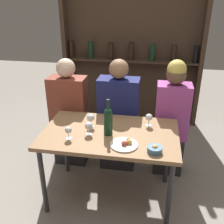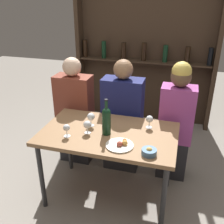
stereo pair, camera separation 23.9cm
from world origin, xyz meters
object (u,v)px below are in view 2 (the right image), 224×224
(wine_glass_0, at_px, (67,128))
(snack_bowl, at_px, (149,152))
(wine_glass_2, at_px, (91,117))
(seated_person_center, at_px, (122,120))
(wine_glass_3, at_px, (149,119))
(seated_person_right, at_px, (176,124))
(wine_glass_1, at_px, (87,125))
(wine_bottle, at_px, (106,120))
(food_plate_0, at_px, (121,145))
(seated_person_left, at_px, (75,115))

(wine_glass_0, bearing_deg, snack_bowl, -6.42)
(wine_glass_2, distance_m, seated_person_center, 0.54)
(wine_glass_3, height_order, seated_person_right, seated_person_right)
(wine_glass_1, distance_m, snack_bowl, 0.61)
(wine_bottle, bearing_deg, wine_glass_2, 149.76)
(wine_bottle, relative_size, wine_glass_2, 2.55)
(food_plate_0, height_order, seated_person_left, seated_person_left)
(wine_glass_0, distance_m, wine_glass_1, 0.18)
(wine_glass_1, distance_m, seated_person_left, 0.74)
(wine_bottle, distance_m, wine_glass_3, 0.41)
(wine_bottle, relative_size, seated_person_left, 0.26)
(snack_bowl, bearing_deg, wine_glass_3, 98.65)
(wine_glass_0, height_order, seated_person_left, seated_person_left)
(food_plate_0, bearing_deg, wine_glass_2, 142.91)
(seated_person_center, xyz_separation_m, seated_person_right, (0.57, -0.00, 0.04))
(wine_bottle, distance_m, seated_person_center, 0.62)
(food_plate_0, bearing_deg, snack_bowl, -13.58)
(wine_bottle, distance_m, wine_glass_2, 0.22)
(wine_glass_0, distance_m, seated_person_right, 1.15)
(wine_bottle, height_order, wine_glass_2, wine_bottle)
(wine_glass_0, distance_m, wine_glass_2, 0.28)
(wine_bottle, height_order, wine_glass_0, wine_bottle)
(wine_bottle, height_order, wine_glass_1, wine_bottle)
(snack_bowl, height_order, seated_person_center, seated_person_center)
(wine_glass_1, height_order, seated_person_center, seated_person_center)
(food_plate_0, relative_size, seated_person_left, 0.18)
(wine_glass_1, relative_size, seated_person_left, 0.09)
(wine_bottle, bearing_deg, wine_glass_0, -156.87)
(wine_glass_1, distance_m, food_plate_0, 0.37)
(wine_glass_3, relative_size, seated_person_center, 0.09)
(seated_person_left, height_order, seated_person_center, seated_person_center)
(wine_glass_1, xyz_separation_m, wine_glass_3, (0.51, 0.25, 0.00))
(wine_bottle, bearing_deg, snack_bowl, -27.90)
(wine_bottle, relative_size, wine_glass_3, 2.75)
(snack_bowl, bearing_deg, wine_bottle, 152.10)
(wine_bottle, relative_size, wine_glass_1, 2.78)
(wine_glass_0, height_order, food_plate_0, wine_glass_0)
(wine_bottle, distance_m, wine_glass_1, 0.18)
(food_plate_0, xyz_separation_m, seated_person_right, (0.41, 0.72, -0.11))
(wine_glass_3, distance_m, seated_person_right, 0.44)
(wine_glass_3, xyz_separation_m, seated_person_left, (-0.90, 0.33, -0.22))
(wine_bottle, distance_m, food_plate_0, 0.27)
(wine_glass_1, bearing_deg, snack_bowl, -17.80)
(wine_glass_3, distance_m, snack_bowl, 0.45)
(wine_bottle, height_order, wine_glass_3, wine_bottle)
(wine_bottle, relative_size, snack_bowl, 2.79)
(wine_glass_3, xyz_separation_m, seated_person_right, (0.23, 0.33, -0.18))
(wine_glass_1, relative_size, wine_glass_2, 0.92)
(wine_glass_0, bearing_deg, food_plate_0, -2.76)
(wine_glass_0, xyz_separation_m, wine_glass_1, (0.15, 0.10, 0.00))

